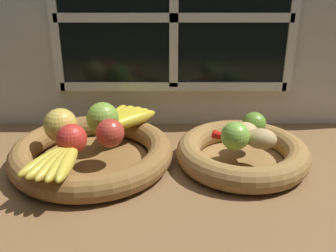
{
  "coord_description": "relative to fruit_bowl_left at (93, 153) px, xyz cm",
  "views": [
    {
      "loc": [
        -1.55,
        -78.68,
        45.26
      ],
      "look_at": [
        -1.76,
        3.85,
        9.86
      ],
      "focal_mm": 41.71,
      "sensor_mm": 36.0,
      "label": 1
    }
  ],
  "objects": [
    {
      "name": "lime_far",
      "position": [
        38.8,
        4.03,
        5.98
      ],
      "size": [
        5.74,
        5.74,
        5.74
      ],
      "primitive_type": "sphere",
      "color": "olive",
      "rests_on": "fruit_bowl_right"
    },
    {
      "name": "lime_near",
      "position": [
        32.99,
        -4.03,
        6.32
      ],
      "size": [
        6.42,
        6.42,
        6.42
      ],
      "primitive_type": "sphere",
      "color": "#7AAD3D",
      "rests_on": "fruit_bowl_right"
    },
    {
      "name": "apple_golden_left",
      "position": [
        -6.94,
        0.8,
        7.04
      ],
      "size": [
        7.85,
        7.85,
        7.85
      ],
      "primitive_type": "sphere",
      "color": "gold",
      "rests_on": "fruit_bowl_left"
    },
    {
      "name": "fruit_bowl_right",
      "position": [
        35.67,
        -0.0,
        0.01
      ],
      "size": [
        31.41,
        31.41,
        5.86
      ],
      "color": "olive",
      "rests_on": "ground_plane"
    },
    {
      "name": "banana_bunch_back",
      "position": [
        6.75,
        10.49,
        4.8
      ],
      "size": [
        14.03,
        17.01,
        3.37
      ],
      "color": "gold",
      "rests_on": "fruit_bowl_left"
    },
    {
      "name": "apple_red_right",
      "position": [
        4.94,
        -2.26,
        6.38
      ],
      "size": [
        6.54,
        6.54,
        6.54
      ],
      "primitive_type": "sphere",
      "color": "#B73828",
      "rests_on": "fruit_bowl_left"
    },
    {
      "name": "apple_red_front",
      "position": [
        -2.95,
        -5.61,
        6.45
      ],
      "size": [
        6.68,
        6.68,
        6.68
      ],
      "primitive_type": "sphere",
      "color": "red",
      "rests_on": "fruit_bowl_left"
    },
    {
      "name": "chili_pepper",
      "position": [
        33.67,
        -0.8,
        4.19
      ],
      "size": [
        10.78,
        7.21,
        2.16
      ],
      "primitive_type": "cone",
      "rotation": [
        0.0,
        1.57,
        -0.5
      ],
      "color": "red",
      "rests_on": "fruit_bowl_right"
    },
    {
      "name": "ground_plane",
      "position": [
        19.6,
        -3.85,
        -4.24
      ],
      "size": [
        140.0,
        90.0,
        3.0
      ],
      "primitive_type": "cube",
      "color": "brown"
    },
    {
      "name": "potato_small",
      "position": [
        39.0,
        -3.32,
        5.41
      ],
      "size": [
        8.07,
        7.05,
        4.6
      ],
      "primitive_type": "ellipsoid",
      "rotation": [
        0.0,
        0.0,
        2.9
      ],
      "color": "tan",
      "rests_on": "fruit_bowl_right"
    },
    {
      "name": "fruit_bowl_left",
      "position": [
        0.0,
        0.0,
        0.0
      ],
      "size": [
        38.46,
        38.46,
        5.86
      ],
      "color": "brown",
      "rests_on": "ground_plane"
    },
    {
      "name": "apple_green_back",
      "position": [
        2.19,
        4.98,
        7.04
      ],
      "size": [
        7.85,
        7.85,
        7.85
      ],
      "primitive_type": "sphere",
      "color": "#7AA338",
      "rests_on": "fruit_bowl_left"
    },
    {
      "name": "potato_large",
      "position": [
        35.67,
        -0.0,
        5.52
      ],
      "size": [
        6.99,
        5.69,
        4.81
      ],
      "primitive_type": "ellipsoid",
      "rotation": [
        0.0,
        0.0,
        3.22
      ],
      "color": "tan",
      "rests_on": "fruit_bowl_right"
    },
    {
      "name": "banana_bunch_front",
      "position": [
        -4.44,
        -12.12,
        4.63
      ],
      "size": [
        10.92,
        17.14,
        3.03
      ],
      "color": "gold",
      "rests_on": "fruit_bowl_left"
    },
    {
      "name": "back_wall",
      "position": [
        19.6,
        25.92,
        25.14
      ],
      "size": [
        140.0,
        4.6,
        55.0
      ],
      "color": "silver",
      "rests_on": "ground_plane"
    }
  ]
}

